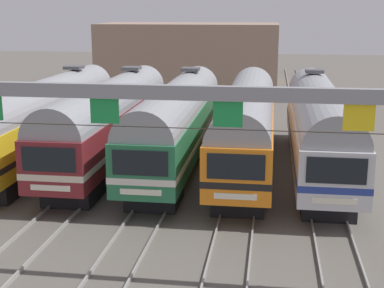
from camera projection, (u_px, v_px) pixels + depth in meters
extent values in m
plane|color=#5B564F|center=(178.00, 166.00, 31.75)|extent=(160.00, 160.00, 0.00)
cube|color=gray|center=(116.00, 109.00, 49.23)|extent=(0.07, 70.00, 0.15)
cube|color=gray|center=(132.00, 109.00, 49.04)|extent=(0.07, 70.00, 0.15)
cube|color=gray|center=(159.00, 110.00, 48.71)|extent=(0.07, 70.00, 0.15)
cube|color=gray|center=(175.00, 110.00, 48.51)|extent=(0.07, 70.00, 0.15)
cube|color=gray|center=(202.00, 111.00, 48.18)|extent=(0.07, 70.00, 0.15)
cube|color=gray|center=(219.00, 112.00, 47.98)|extent=(0.07, 70.00, 0.15)
cube|color=gray|center=(247.00, 112.00, 47.65)|extent=(0.07, 70.00, 0.15)
cube|color=gray|center=(264.00, 113.00, 47.46)|extent=(0.07, 70.00, 0.15)
cube|color=gray|center=(293.00, 113.00, 47.13)|extent=(0.07, 70.00, 0.15)
cube|color=gray|center=(310.00, 114.00, 46.93)|extent=(0.07, 70.00, 0.15)
cube|color=gold|center=(46.00, 124.00, 32.28)|extent=(2.85, 18.00, 2.35)
cube|color=black|center=(46.00, 130.00, 32.36)|extent=(2.88, 18.02, 0.28)
cylinder|color=gray|center=(45.00, 104.00, 32.00)|extent=(2.74, 17.64, 2.74)
cube|color=black|center=(83.00, 130.00, 38.74)|extent=(2.28, 2.60, 1.05)
cube|color=#4C4C51|center=(74.00, 67.00, 36.48)|extent=(1.10, 1.10, 0.20)
cube|color=maroon|center=(111.00, 126.00, 31.75)|extent=(2.85, 18.00, 2.35)
cube|color=beige|center=(111.00, 132.00, 31.83)|extent=(2.88, 18.02, 0.28)
cylinder|color=gray|center=(110.00, 105.00, 31.47)|extent=(2.74, 17.64, 2.74)
cube|color=black|center=(48.00, 160.00, 22.96)|extent=(2.28, 0.06, 1.03)
cube|color=silver|center=(50.00, 188.00, 23.25)|extent=(1.71, 0.05, 0.24)
cube|color=black|center=(74.00, 189.00, 26.09)|extent=(2.28, 2.60, 1.05)
cube|color=black|center=(138.00, 131.00, 38.21)|extent=(2.28, 2.60, 1.05)
cube|color=#4C4C51|center=(131.00, 68.00, 35.95)|extent=(1.10, 1.10, 0.20)
cube|color=#236B42|center=(178.00, 128.00, 31.22)|extent=(2.85, 18.00, 2.35)
cube|color=silver|center=(178.00, 134.00, 31.31)|extent=(2.88, 18.02, 0.28)
cylinder|color=gray|center=(177.00, 107.00, 30.94)|extent=(2.74, 17.64, 2.74)
cube|color=black|center=(140.00, 163.00, 22.44)|extent=(2.28, 0.06, 1.03)
cube|color=silver|center=(141.00, 192.00, 22.73)|extent=(1.71, 0.05, 0.24)
cube|color=black|center=(155.00, 193.00, 25.57)|extent=(2.28, 2.60, 1.05)
cube|color=black|center=(193.00, 133.00, 37.68)|extent=(2.28, 2.60, 1.05)
cube|color=#4C4C51|center=(191.00, 69.00, 35.42)|extent=(1.10, 1.10, 0.20)
cube|color=orange|center=(247.00, 130.00, 30.70)|extent=(2.85, 18.00, 2.35)
cube|color=black|center=(246.00, 136.00, 30.78)|extent=(2.88, 18.02, 0.28)
cylinder|color=gray|center=(247.00, 109.00, 30.42)|extent=(2.74, 17.64, 2.74)
cube|color=black|center=(236.00, 167.00, 21.91)|extent=(2.28, 0.06, 1.03)
cube|color=silver|center=(235.00, 197.00, 22.20)|extent=(1.71, 0.05, 0.24)
cube|color=black|center=(239.00, 197.00, 25.04)|extent=(2.28, 2.60, 1.05)
cube|color=black|center=(251.00, 135.00, 37.16)|extent=(2.28, 2.60, 1.05)
cube|color=silver|center=(318.00, 132.00, 30.17)|extent=(2.85, 18.00, 2.35)
cube|color=navy|center=(318.00, 138.00, 30.25)|extent=(2.88, 18.02, 0.28)
cylinder|color=gray|center=(319.00, 111.00, 29.89)|extent=(2.74, 17.64, 2.74)
cube|color=black|center=(337.00, 171.00, 21.38)|extent=(2.28, 0.06, 1.03)
cube|color=silver|center=(335.00, 201.00, 21.67)|extent=(1.71, 0.05, 0.24)
cube|color=black|center=(327.00, 201.00, 24.51)|extent=(2.28, 2.60, 1.05)
cube|color=black|center=(310.00, 137.00, 36.63)|extent=(2.28, 2.60, 1.05)
cube|color=#4C4C51|center=(314.00, 71.00, 34.37)|extent=(1.10, 1.10, 0.20)
cube|color=gray|center=(104.00, 91.00, 17.28)|extent=(20.14, 0.32, 0.44)
cube|color=#198C3F|center=(105.00, 111.00, 17.43)|extent=(0.90, 0.08, 0.80)
cube|color=#198C3F|center=(228.00, 114.00, 16.90)|extent=(0.90, 0.08, 0.80)
cube|color=yellow|center=(359.00, 117.00, 16.38)|extent=(0.90, 0.08, 0.80)
cylinder|color=#3F382D|center=(105.00, 126.00, 17.55)|extent=(20.14, 0.03, 0.03)
cube|color=gray|center=(189.00, 53.00, 67.36)|extent=(20.99, 10.00, 6.89)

